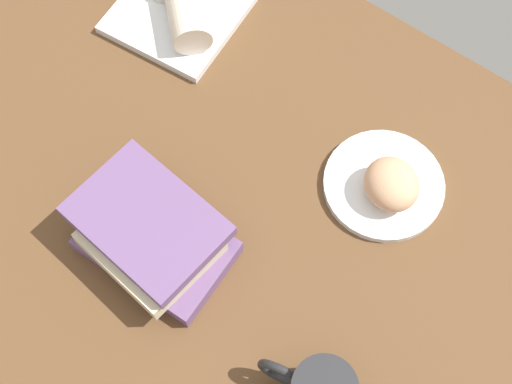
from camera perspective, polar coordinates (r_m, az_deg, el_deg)
The scene contains 6 objects.
dining_table at distance 116.47cm, azimuth -3.79°, elevation 0.82°, with size 110.00×90.00×4.00cm, color brown.
round_plate at distance 114.81cm, azimuth 10.19°, elevation 0.57°, with size 19.26×19.26×1.40cm, color white.
scone_pastry at distance 110.79cm, azimuth 10.81°, elevation 0.62°, with size 9.18×8.34×6.27cm, color tan.
square_plate at distance 131.51cm, azimuth -6.27°, elevation 14.07°, with size 21.04×21.04×1.60cm, color white.
breakfast_wrap at distance 126.10cm, azimuth -5.55°, elevation 14.15°, with size 6.77×6.77×13.11cm, color beige.
book_stack at distance 106.54cm, azimuth -8.30°, elevation -3.68°, with size 24.02×18.48×9.06cm.
Camera 1 is at (35.64, -34.96, 107.22)cm, focal length 49.92 mm.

